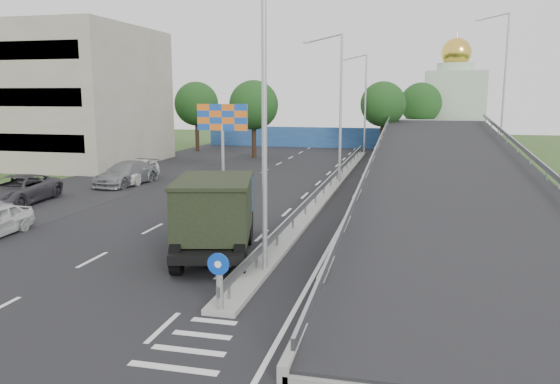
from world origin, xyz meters
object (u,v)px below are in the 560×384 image
(sign_bollard, at_px, (219,281))
(church, at_px, (454,102))
(parked_car_e, at_px, (135,171))
(lamp_post_near, at_px, (259,107))
(lamp_post_mid, at_px, (338,100))
(billboard, at_px, (222,121))
(parked_car_d, at_px, (126,174))
(lamp_post_far, at_px, (364,98))
(dump_truck, at_px, (217,210))
(parked_car_c, at_px, (17,190))

(sign_bollard, bearing_deg, church, 80.19)
(parked_car_e, bearing_deg, lamp_post_near, -54.17)
(lamp_post_mid, height_order, church, church)
(billboard, xyz_separation_m, parked_car_d, (-5.07, -5.80, -3.38))
(parked_car_d, bearing_deg, lamp_post_mid, 21.30)
(billboard, bearing_deg, parked_car_d, -131.14)
(lamp_post_far, distance_m, billboard, 20.24)
(billboard, distance_m, dump_truck, 21.10)
(lamp_post_far, xyz_separation_m, parked_car_c, (-16.83, -31.40, -4.98))
(lamp_post_far, height_order, parked_car_c, lamp_post_far)
(dump_truck, relative_size, parked_car_d, 1.34)
(billboard, relative_size, dump_truck, 0.74)
(lamp_post_far, bearing_deg, dump_truck, -93.57)
(lamp_post_near, xyz_separation_m, dump_truck, (-2.36, 2.17, -4.08))
(billboard, height_order, parked_car_d, billboard)
(church, xyz_separation_m, parked_car_c, (-26.72, -45.40, -4.49))
(lamp_post_far, xyz_separation_m, church, (9.89, 14.00, -0.50))
(lamp_post_near, height_order, lamp_post_mid, same)
(billboard, bearing_deg, lamp_post_far, 63.16)
(sign_bollard, distance_m, parked_car_e, 25.44)
(lamp_post_near, relative_size, dump_truck, 1.35)
(billboard, bearing_deg, lamp_post_mid, -12.38)
(lamp_post_near, xyz_separation_m, parked_car_d, (-14.18, 16.20, -5.00))
(sign_bollard, bearing_deg, lamp_post_mid, 89.74)
(lamp_post_far, bearing_deg, church, 54.76)
(parked_car_c, bearing_deg, billboard, 53.86)
(parked_car_c, bearing_deg, parked_car_d, 64.55)
(parked_car_c, height_order, parked_car_d, parked_car_c)
(dump_truck, xyz_separation_m, parked_car_d, (-11.82, 14.04, -0.92))
(sign_bollard, distance_m, lamp_post_near, 6.12)
(lamp_post_far, xyz_separation_m, parked_car_e, (-14.11, -22.59, -4.96))
(lamp_post_far, relative_size, parked_car_c, 1.70)
(church, xyz_separation_m, billboard, (-19.00, -32.00, -1.12))
(lamp_post_mid, bearing_deg, dump_truck, -97.54)
(sign_bollard, bearing_deg, dump_truck, 110.58)
(lamp_post_mid, height_order, lamp_post_far, same)
(billboard, height_order, parked_car_c, billboard)
(lamp_post_mid, bearing_deg, church, 73.78)
(parked_car_d, xyz_separation_m, parked_car_e, (0.06, 1.21, 0.04))
(church, bearing_deg, parked_car_c, -120.48)
(sign_bollard, distance_m, church, 58.84)
(lamp_post_mid, xyz_separation_m, church, (9.89, 34.00, -0.50))
(lamp_post_far, bearing_deg, lamp_post_near, -90.00)
(lamp_post_far, xyz_separation_m, dump_truck, (-2.36, -37.83, -4.08))
(lamp_post_mid, relative_size, parked_car_d, 1.81)
(sign_bollard, bearing_deg, parked_car_e, 123.40)
(dump_truck, bearing_deg, parked_car_c, 142.28)
(lamp_post_near, height_order, lamp_post_far, same)
(lamp_post_far, distance_m, parked_car_e, 27.09)
(billboard, distance_m, parked_car_c, 15.82)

